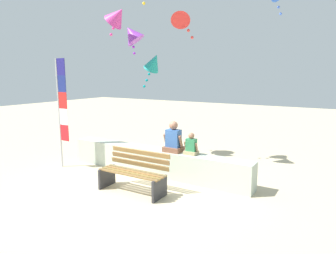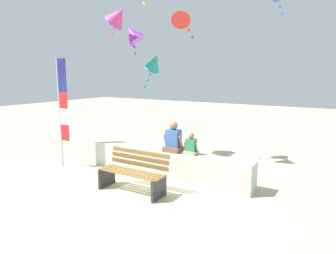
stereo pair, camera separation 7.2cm
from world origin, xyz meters
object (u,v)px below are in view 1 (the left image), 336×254
object	(u,v)px
kite_teal	(154,62)
flag_banner	(61,106)
kite_red	(181,16)
kite_magenta	(117,16)
person_adult	(173,140)
park_bench	(134,173)
person_child	(191,146)
kite_purple	(132,34)

from	to	relation	value
kite_teal	flag_banner	bearing A→B (deg)	-121.12
kite_red	kite_magenta	bearing A→B (deg)	-166.96
person_adult	kite_teal	world-z (taller)	kite_teal
person_adult	flag_banner	xyz separation A→B (m)	(-3.02, -0.82, 0.73)
person_adult	kite_magenta	distance (m)	3.92
park_bench	person_child	xyz separation A→B (m)	(0.78, 1.20, 0.46)
park_bench	kite_purple	bearing A→B (deg)	127.81
flag_banner	kite_red	bearing A→B (deg)	35.09
flag_banner	kite_purple	bearing A→B (deg)	65.73
kite_magenta	kite_teal	distance (m)	1.67
kite_teal	kite_magenta	bearing A→B (deg)	-122.93
park_bench	person_child	distance (m)	1.51
person_adult	kite_magenta	xyz separation A→B (m)	(-2.20, 0.61, 3.19)
kite_red	kite_purple	distance (m)	1.77
person_child	kite_purple	bearing A→B (deg)	156.10
person_child	kite_red	distance (m)	3.44
park_bench	flag_banner	bearing A→B (deg)	172.01
park_bench	kite_purple	size ratio (longest dim) A/B	1.66
kite_magenta	kite_red	xyz separation A→B (m)	(1.81, 0.42, -0.12)
kite_teal	kite_purple	size ratio (longest dim) A/B	1.18
park_bench	kite_purple	xyz separation A→B (m)	(-1.83, 2.36, 3.31)
kite_teal	person_adult	bearing A→B (deg)	-43.71
park_bench	kite_purple	world-z (taller)	kite_purple
flag_banner	kite_magenta	size ratio (longest dim) A/B	3.12
person_child	flag_banner	size ratio (longest dim) A/B	0.18
park_bench	person_child	world-z (taller)	person_child
person_child	kite_teal	world-z (taller)	kite_teal
person_adult	kite_purple	size ratio (longest dim) A/B	0.81
person_adult	person_child	xyz separation A→B (m)	(0.49, 0.00, -0.09)
kite_purple	flag_banner	bearing A→B (deg)	-114.27
person_adult	kite_teal	distance (m)	2.94
kite_teal	kite_purple	xyz separation A→B (m)	(-0.53, -0.37, 0.82)
kite_red	park_bench	bearing A→B (deg)	-87.60
flag_banner	kite_red	distance (m)	3.98
flag_banner	person_adult	bearing A→B (deg)	15.19
kite_magenta	kite_red	world-z (taller)	kite_magenta
person_adult	kite_purple	world-z (taller)	kite_purple
kite_magenta	kite_purple	distance (m)	0.71
person_child	kite_teal	bearing A→B (deg)	143.82
park_bench	kite_teal	distance (m)	3.92
flag_banner	kite_magenta	bearing A→B (deg)	60.07
kite_teal	kite_red	bearing A→B (deg)	-22.36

